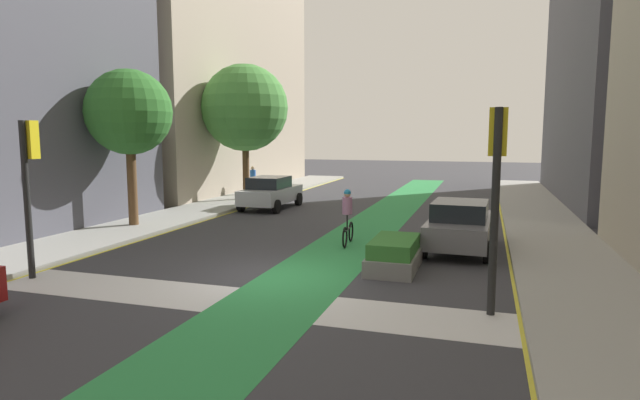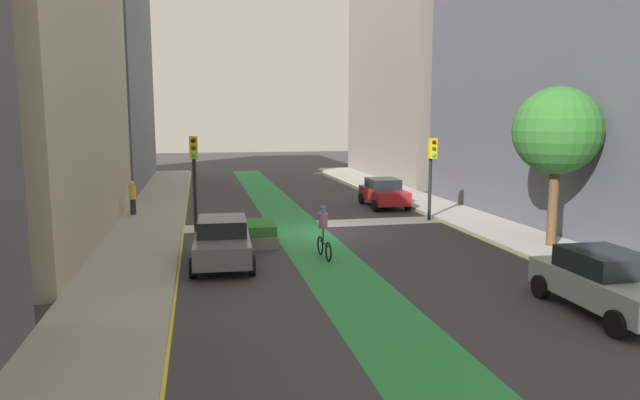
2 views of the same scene
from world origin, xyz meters
The scene contains 17 objects.
ground_plane centered at (0.00, 0.00, 0.00)m, with size 120.00×120.00×0.00m, color #38383D.
bike_lane_paint centered at (0.96, 0.00, 0.00)m, with size 2.40×60.00×0.01m, color #2D8C47.
crosswalk_band centered at (0.00, -2.00, 0.00)m, with size 12.00×1.80×0.01m, color silver.
sidewalk_left centered at (-7.50, 0.00, 0.07)m, with size 3.00×60.00×0.15m, color #9E9E99.
curb_stripe_left centered at (-6.00, 0.00, 0.01)m, with size 0.16×60.00×0.01m, color yellow.
sidewalk_right centered at (7.50, 0.00, 0.07)m, with size 3.00×60.00×0.15m, color #9E9E99.
curb_stripe_right centered at (6.00, 0.00, 0.01)m, with size 0.16×60.00×0.01m, color yellow.
buildings_right_row centered at (12.75, -4.80, 7.96)m, with size 8.28×58.55×18.42m.
traffic_signal_near_right centered at (5.41, -1.15, 2.91)m, with size 0.35×0.52×4.14m.
traffic_signal_near_left centered at (-5.65, -1.78, 2.79)m, with size 0.35×0.52×3.96m.
car_red_left_near centered at (-4.79, -6.35, 0.80)m, with size 2.12×4.25×1.57m.
car_grey_right_far centered at (4.51, 4.63, 0.80)m, with size 2.17×4.27×1.57m.
car_silver_left_far centered at (-4.77, 11.54, 0.80)m, with size 2.04×4.21×1.57m.
cyclist_in_lane centered at (0.97, 4.36, 0.97)m, with size 0.32×1.73×1.86m.
pedestrian_sidewalk_right_a centered at (8.48, -5.67, 1.01)m, with size 0.34×0.34×1.68m.
street_tree_near centered at (-7.69, 4.88, 4.41)m, with size 3.21×3.21×5.90m.
median_planter centered at (2.96, 1.69, 0.40)m, with size 1.25×2.36×0.85m.
Camera 2 is at (5.20, 23.65, 4.89)m, focal length 32.01 mm.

